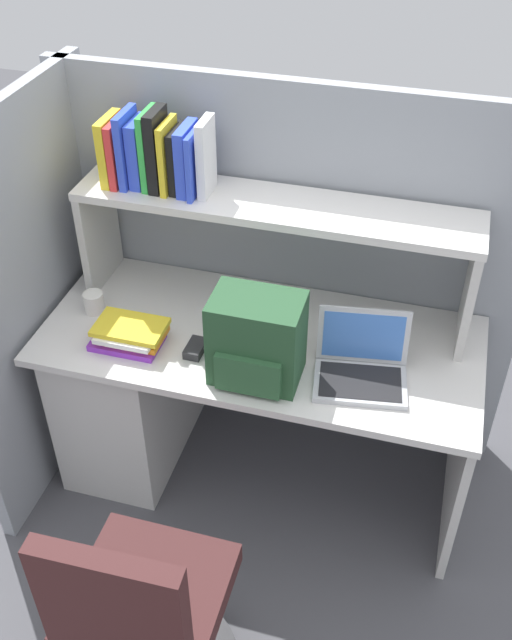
{
  "coord_description": "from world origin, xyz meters",
  "views": [
    {
      "loc": [
        0.54,
        -1.98,
        2.44
      ],
      "look_at": [
        0.0,
        -0.05,
        0.85
      ],
      "focal_mm": 41.27,
      "sensor_mm": 36.0,
      "label": 1
    }
  ],
  "objects_px": {
    "backpack": "(256,341)",
    "paper_cup": "(94,302)",
    "office_chair": "(145,624)",
    "laptop": "(361,365)",
    "computer_mouse": "(196,348)"
  },
  "relations": [
    {
      "from": "office_chair",
      "to": "computer_mouse",
      "type": "bearing_deg",
      "value": -83.62
    },
    {
      "from": "backpack",
      "to": "computer_mouse",
      "type": "bearing_deg",
      "value": 166.54
    },
    {
      "from": "laptop",
      "to": "backpack",
      "type": "distance_m",
      "value": 0.37
    },
    {
      "from": "laptop",
      "to": "paper_cup",
      "type": "xyz_separation_m",
      "value": [
        -1.03,
        0.09,
        -0.01
      ]
    },
    {
      "from": "computer_mouse",
      "to": "backpack",
      "type": "bearing_deg",
      "value": -12.05
    },
    {
      "from": "backpack",
      "to": "office_chair",
      "type": "distance_m",
      "value": 0.93
    },
    {
      "from": "backpack",
      "to": "office_chair",
      "type": "height_order",
      "value": "backpack"
    },
    {
      "from": "laptop",
      "to": "office_chair",
      "type": "relative_size",
      "value": 0.37
    },
    {
      "from": "laptop",
      "to": "office_chair",
      "type": "bearing_deg",
      "value": -118.23
    },
    {
      "from": "backpack",
      "to": "paper_cup",
      "type": "height_order",
      "value": "backpack"
    },
    {
      "from": "laptop",
      "to": "office_chair",
      "type": "distance_m",
      "value": 1.06
    },
    {
      "from": "computer_mouse",
      "to": "paper_cup",
      "type": "distance_m",
      "value": 0.46
    },
    {
      "from": "laptop",
      "to": "paper_cup",
      "type": "height_order",
      "value": "laptop"
    },
    {
      "from": "laptop",
      "to": "office_chair",
      "type": "xyz_separation_m",
      "value": [
        -0.47,
        -0.87,
        -0.39
      ]
    },
    {
      "from": "computer_mouse",
      "to": "paper_cup",
      "type": "relative_size",
      "value": 1.27
    }
  ]
}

